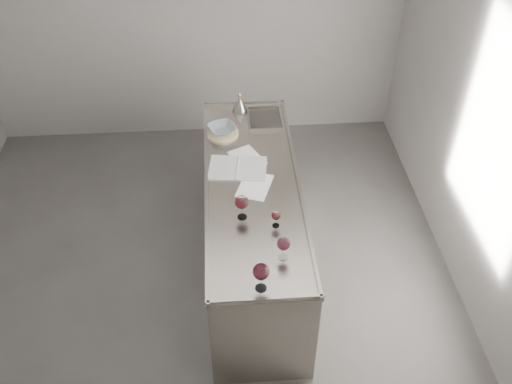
{
  "coord_description": "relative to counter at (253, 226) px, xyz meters",
  "views": [
    {
      "loc": [
        0.27,
        -3.21,
        3.86
      ],
      "look_at": [
        0.51,
        0.1,
        1.02
      ],
      "focal_mm": 40.0,
      "sensor_mm": 36.0,
      "label": 1
    }
  ],
  "objects": [
    {
      "name": "loose_paper_under",
      "position": [
        0.02,
        -0.03,
        0.47
      ],
      "size": [
        0.33,
        0.4,
        0.0
      ],
      "primitive_type": "cube",
      "rotation": [
        0.0,
        0.0,
        -0.34
      ],
      "color": "white",
      "rests_on": "counter"
    },
    {
      "name": "wine_glass_right",
      "position": [
        0.16,
        -0.82,
        0.6
      ],
      "size": [
        0.09,
        0.09,
        0.19
      ],
      "rotation": [
        0.0,
        0.0,
        -0.43
      ],
      "color": "white",
      "rests_on": "counter"
    },
    {
      "name": "wine_funnel",
      "position": [
        -0.05,
        1.08,
        0.53
      ],
      "size": [
        0.15,
        0.15,
        0.22
      ],
      "rotation": [
        0.0,
        0.0,
        0.25
      ],
      "color": "gray",
      "rests_on": "counter"
    },
    {
      "name": "trivet",
      "position": [
        -0.22,
        0.72,
        0.48
      ],
      "size": [
        0.36,
        0.36,
        0.02
      ],
      "primitive_type": "cylinder",
      "rotation": [
        0.0,
        0.0,
        -0.27
      ],
      "color": "tan",
      "rests_on": "counter"
    },
    {
      "name": "notebook",
      "position": [
        -0.11,
        0.2,
        0.47
      ],
      "size": [
        0.51,
        0.38,
        0.02
      ],
      "rotation": [
        0.0,
        0.0,
        -0.12
      ],
      "color": "silver",
      "rests_on": "counter"
    },
    {
      "name": "ceramic_bowl",
      "position": [
        -0.22,
        0.72,
        0.52
      ],
      "size": [
        0.31,
        0.31,
        0.06
      ],
      "primitive_type": "imported",
      "rotation": [
        0.0,
        0.0,
        0.37
      ],
      "color": "#86969D",
      "rests_on": "trivet"
    },
    {
      "name": "loose_paper_top",
      "position": [
        -0.02,
        0.34,
        0.47
      ],
      "size": [
        0.34,
        0.38,
        0.0
      ],
      "primitive_type": "cube",
      "rotation": [
        0.0,
        0.0,
        0.47
      ],
      "color": "white",
      "rests_on": "counter"
    },
    {
      "name": "counter",
      "position": [
        0.0,
        0.0,
        0.0
      ],
      "size": [
        0.77,
        2.42,
        0.97
      ],
      "color": "gray",
      "rests_on": "ground"
    },
    {
      "name": "wine_glass_left",
      "position": [
        -0.1,
        -0.39,
        0.61
      ],
      "size": [
        0.1,
        0.1,
        0.2
      ],
      "rotation": [
        0.0,
        0.0,
        -0.17
      ],
      "color": "white",
      "rests_on": "counter"
    },
    {
      "name": "wine_glass_small",
      "position": [
        0.14,
        -0.5,
        0.56
      ],
      "size": [
        0.07,
        0.07,
        0.14
      ],
      "rotation": [
        0.0,
        0.0,
        0.17
      ],
      "color": "white",
      "rests_on": "counter"
    },
    {
      "name": "wine_glass_middle",
      "position": [
        -0.02,
        -1.08,
        0.62
      ],
      "size": [
        0.11,
        0.11,
        0.22
      ],
      "rotation": [
        0.0,
        0.0,
        -0.42
      ],
      "color": "white",
      "rests_on": "counter"
    },
    {
      "name": "room_shell",
      "position": [
        -0.5,
        -0.3,
        0.93
      ],
      "size": [
        4.54,
        5.04,
        2.84
      ],
      "color": "#4B4946",
      "rests_on": "ground"
    }
  ]
}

